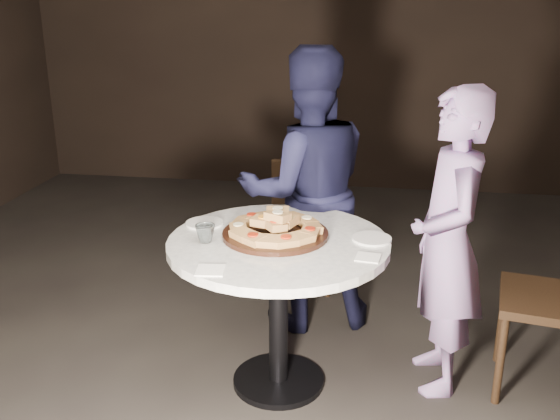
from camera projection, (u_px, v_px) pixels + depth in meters
The scene contains 12 objects.
floor at pixel (281, 383), 3.15m from camera, with size 7.00×7.00×0.00m, color black.
table at pixel (278, 268), 2.95m from camera, with size 1.26×1.26×0.78m.
serving_board at pixel (275, 234), 2.94m from camera, with size 0.50×0.50×0.02m, color black.
focaccia_pile at pixel (276, 225), 2.93m from camera, with size 0.45×0.44×0.12m.
plate_left at pixel (205, 223), 3.10m from camera, with size 0.19×0.19×0.01m, color white.
plate_right at pixel (372, 239), 2.90m from camera, with size 0.18×0.18×0.01m, color white.
water_glass at pixel (205, 233), 2.87m from camera, with size 0.09×0.09×0.08m, color silver.
napkin_near at pixel (210, 270), 2.58m from camera, with size 0.12×0.12×0.01m, color white.
napkin_far at pixel (368, 257), 2.70m from camera, with size 0.10×0.10×0.01m, color white.
chair_far at pixel (309, 215), 4.05m from camera, with size 0.53×0.54×0.88m.
diner_navy at pixel (307, 191), 3.53m from camera, with size 0.79×0.61×1.62m, color black.
diner_teal at pixel (447, 244), 2.95m from camera, with size 0.54×0.36×1.49m, color #866DA7.
Camera 1 is at (0.40, -2.66, 1.86)m, focal length 40.00 mm.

